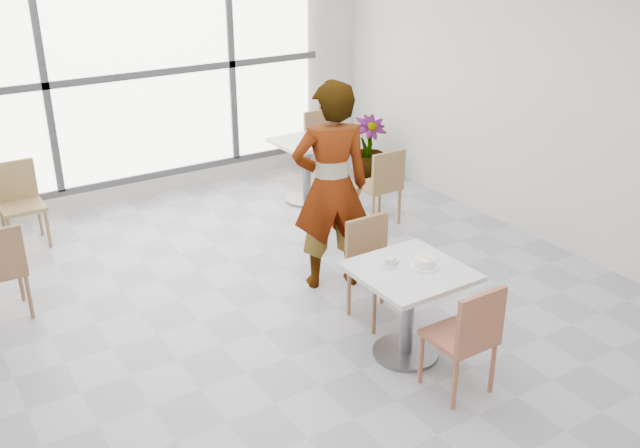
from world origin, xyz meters
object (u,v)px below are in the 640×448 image
oatmeal_bowl (425,262)px  coffee_cup (390,262)px  person (331,187)px  bg_chair_right_far (323,140)px  chair_far (374,262)px  bg_chair_left_far (19,198)px  chair_near (468,334)px  plant_right (368,148)px  main_table (409,296)px  bg_chair_right_near (382,182)px  bg_table_right (306,162)px

oatmeal_bowl → coffee_cup: 0.26m
person → bg_chair_right_far: (1.53, 2.50, -0.46)m
chair_far → bg_chair_left_far: same height
chair_near → bg_chair_left_far: bearing=-64.6°
oatmeal_bowl → bg_chair_left_far: bearing=119.5°
person → plant_right: size_ratio=2.38×
main_table → plant_right: bearing=58.0°
chair_far → coffee_cup: 0.63m
bg_chair_right_near → plant_right: bearing=-120.9°
chair_far → bg_chair_left_far: size_ratio=1.00×
main_table → person: size_ratio=0.42×
chair_far → bg_table_right: chair_far is taller
main_table → bg_chair_left_far: bearing=118.4°
coffee_cup → bg_chair_right_near: size_ratio=0.18×
person → bg_chair_right_far: bearing=-102.1°
chair_near → bg_chair_right_near: 3.06m
oatmeal_bowl → bg_chair_left_far: 4.39m
chair_near → coffee_cup: 0.80m
coffee_cup → chair_near: bearing=-80.4°
main_table → bg_chair_right_near: (1.38, 2.14, -0.02)m
person → bg_chair_right_near: bearing=-126.2°
coffee_cup → bg_chair_right_far: 4.09m
main_table → bg_table_right: size_ratio=1.07×
person → bg_chair_right_far: size_ratio=2.21×
chair_far → bg_chair_right_far: bearing=64.1°
person → bg_chair_right_near: person is taller
oatmeal_bowl → person: 1.35m
bg_table_right → plant_right: (1.10, 0.26, -0.08)m
coffee_cup → plant_right: size_ratio=0.20×
main_table → oatmeal_bowl: bearing=-16.8°
bg_table_right → bg_chair_left_far: size_ratio=0.86×
chair_near → bg_table_right: (1.03, 3.81, -0.01)m
chair_near → bg_table_right: chair_near is taller
bg_chair_left_far → bg_chair_right_far: 3.73m
chair_far → plant_right: chair_far is taller
coffee_cup → plant_right: bearing=55.9°
bg_chair_right_far → plant_right: bearing=-34.7°
coffee_cup → main_table: bearing=-55.4°
chair_far → bg_table_right: size_ratio=1.16×
main_table → bg_chair_left_far: 4.30m
bg_chair_left_far → plant_right: 4.23m
oatmeal_bowl → plant_right: (2.06, 3.50, -0.39)m
person → chair_far: bearing=109.2°
bg_table_right → bg_chair_left_far: bg_chair_left_far is taller
person → plant_right: 3.01m
main_table → chair_near: 0.61m
coffee_cup → bg_chair_left_far: bearing=118.2°
plant_right → chair_far: bearing=-125.6°
chair_far → person: person is taller
main_table → chair_far: bearing=76.9°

